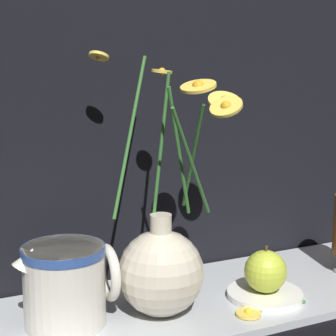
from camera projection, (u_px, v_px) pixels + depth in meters
name	position (u px, v px, depth m)	size (l,w,h in m)	color
ground_plane	(174.00, 310.00, 0.85)	(6.00, 6.00, 0.00)	black
shelf	(174.00, 306.00, 0.84)	(0.86, 0.25, 0.01)	#B2B7BC
vase_with_flowers	(162.00, 266.00, 0.79)	(0.20, 0.20, 0.37)	beige
ceramic_pitcher	(65.00, 280.00, 0.77)	(0.14, 0.11, 0.12)	beige
saucer_plate	(265.00, 294.00, 0.86)	(0.12, 0.12, 0.01)	white
orange_fruit	(266.00, 271.00, 0.85)	(0.07, 0.07, 0.07)	#B7C638
loose_daisy	(257.00, 312.00, 0.80)	(0.12, 0.04, 0.01)	#336B2D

